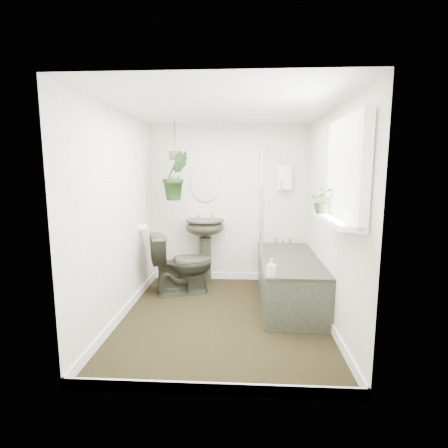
{
  "coord_description": "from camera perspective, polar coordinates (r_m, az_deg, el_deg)",
  "views": [
    {
      "loc": [
        0.22,
        -3.75,
        1.67
      ],
      "look_at": [
        0.0,
        0.15,
        1.05
      ],
      "focal_mm": 28.0,
      "sensor_mm": 36.0,
      "label": 1
    }
  ],
  "objects": [
    {
      "name": "floor",
      "position": [
        4.12,
        -0.12,
        -15.06
      ],
      "size": [
        2.3,
        2.8,
        0.02
      ],
      "primitive_type": "cube",
      "color": "black",
      "rests_on": "ground"
    },
    {
      "name": "ceiling",
      "position": [
        3.81,
        -0.14,
        18.67
      ],
      "size": [
        2.3,
        2.8,
        0.02
      ],
      "primitive_type": "cube",
      "color": "white",
      "rests_on": "ground"
    },
    {
      "name": "wall_back",
      "position": [
        5.19,
        0.8,
        3.27
      ],
      "size": [
        2.3,
        0.02,
        2.3
      ],
      "primitive_type": "cube",
      "color": "silver",
      "rests_on": "ground"
    },
    {
      "name": "wall_front",
      "position": [
        2.41,
        -2.12,
        -3.46
      ],
      "size": [
        2.3,
        0.02,
        2.3
      ],
      "primitive_type": "cube",
      "color": "silver",
      "rests_on": "ground"
    },
    {
      "name": "wall_left",
      "position": [
        4.03,
        -16.81,
        1.22
      ],
      "size": [
        0.02,
        2.8,
        2.3
      ],
      "primitive_type": "cube",
      "color": "silver",
      "rests_on": "ground"
    },
    {
      "name": "wall_right",
      "position": [
        3.9,
        17.13,
        0.95
      ],
      "size": [
        0.02,
        2.8,
        2.3
      ],
      "primitive_type": "cube",
      "color": "silver",
      "rests_on": "ground"
    },
    {
      "name": "skirting",
      "position": [
        4.1,
        -0.12,
        -14.29
      ],
      "size": [
        2.3,
        2.8,
        0.1
      ],
      "primitive_type": "cube",
      "color": "white",
      "rests_on": "floor"
    },
    {
      "name": "bathtub",
      "position": [
        4.51,
        10.59,
        -8.97
      ],
      "size": [
        0.72,
        1.72,
        0.58
      ],
      "primitive_type": null,
      "color": "#282A1E",
      "rests_on": "floor"
    },
    {
      "name": "bath_screen",
      "position": [
        4.77,
        6.25,
        4.27
      ],
      "size": [
        0.04,
        0.72,
        1.4
      ],
      "primitive_type": null,
      "color": "silver",
      "rests_on": "bathtub"
    },
    {
      "name": "shower_box",
      "position": [
        5.13,
        9.82,
        7.54
      ],
      "size": [
        0.2,
        0.1,
        0.35
      ],
      "primitive_type": "cube",
      "color": "white",
      "rests_on": "wall_back"
    },
    {
      "name": "oval_mirror",
      "position": [
        5.16,
        -3.03,
        7.11
      ],
      "size": [
        0.46,
        0.03,
        0.62
      ],
      "primitive_type": "ellipsoid",
      "color": "beige",
      "rests_on": "wall_back"
    },
    {
      "name": "wall_sconce",
      "position": [
        5.21,
        -7.43,
        5.97
      ],
      "size": [
        0.04,
        0.04,
        0.22
      ],
      "primitive_type": "cylinder",
      "color": "black",
      "rests_on": "wall_back"
    },
    {
      "name": "toilet_roll_holder",
      "position": [
        4.71,
        -13.09,
        -0.63
      ],
      "size": [
        0.11,
        0.11,
        0.11
      ],
      "primitive_type": "cylinder",
      "rotation": [
        0.0,
        1.57,
        0.0
      ],
      "color": "white",
      "rests_on": "wall_left"
    },
    {
      "name": "window_recess",
      "position": [
        3.17,
        19.32,
        8.14
      ],
      "size": [
        0.08,
        1.0,
        0.9
      ],
      "primitive_type": "cube",
      "color": "white",
      "rests_on": "wall_right"
    },
    {
      "name": "window_sill",
      "position": [
        3.19,
        17.72,
        0.64
      ],
      "size": [
        0.18,
        1.0,
        0.04
      ],
      "primitive_type": "cube",
      "color": "white",
      "rests_on": "wall_right"
    },
    {
      "name": "window_blinds",
      "position": [
        3.16,
        18.53,
        8.18
      ],
      "size": [
        0.01,
        0.86,
        0.76
      ],
      "primitive_type": "cube",
      "color": "white",
      "rests_on": "wall_right"
    },
    {
      "name": "toilet",
      "position": [
        4.75,
        -6.87,
        -6.41
      ],
      "size": [
        0.91,
        0.7,
        0.82
      ],
      "primitive_type": "imported",
      "rotation": [
        0.0,
        0.0,
        1.91
      ],
      "color": "#282A1E",
      "rests_on": "floor"
    },
    {
      "name": "pedestal_sink",
      "position": [
        5.17,
        -3.09,
        -4.37
      ],
      "size": [
        0.65,
        0.58,
        0.95
      ],
      "primitive_type": null,
      "rotation": [
        0.0,
        0.0,
        0.21
      ],
      "color": "#282A1E",
      "rests_on": "floor"
    },
    {
      "name": "sill_plant",
      "position": [
        3.45,
        15.8,
        3.68
      ],
      "size": [
        0.27,
        0.25,
        0.24
      ],
      "primitive_type": "imported",
      "rotation": [
        0.0,
        0.0,
        -0.37
      ],
      "color": "black",
      "rests_on": "window_sill"
    },
    {
      "name": "hanging_plant",
      "position": [
        4.79,
        -7.9,
        7.81
      ],
      "size": [
        0.46,
        0.43,
        0.66
      ],
      "primitive_type": "imported",
      "rotation": [
        0.0,
        0.0,
        0.52
      ],
      "color": "black",
      "rests_on": "ceiling"
    },
    {
      "name": "soap_bottle",
      "position": [
        3.62,
        7.75,
        -7.09
      ],
      "size": [
        0.11,
        0.11,
        0.18
      ],
      "primitive_type": "imported",
      "rotation": [
        0.0,
        0.0,
        -0.41
      ],
      "color": "black",
      "rests_on": "bathtub"
    },
    {
      "name": "hanging_pot",
      "position": [
        4.8,
        -7.97,
        11.02
      ],
      "size": [
        0.16,
        0.16,
        0.12
      ],
      "primitive_type": "cylinder",
      "color": "brown",
      "rests_on": "ceiling"
    }
  ]
}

